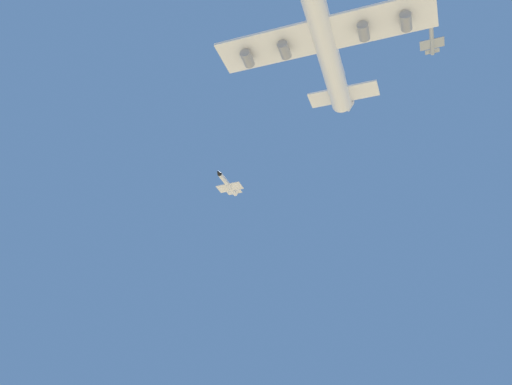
# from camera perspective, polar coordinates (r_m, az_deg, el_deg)

# --- Properties ---
(carrier_jet) EXTENTS (71.65, 58.59, 18.89)m
(carrier_jet) POSITION_cam_1_polar(r_m,az_deg,el_deg) (152.99, 7.10, 16.80)
(carrier_jet) COLOR white
(chase_jet_left_wing) EXTENTS (14.58, 10.18, 4.00)m
(chase_jet_left_wing) POSITION_cam_1_polar(r_m,az_deg,el_deg) (194.89, 18.33, 15.27)
(chase_jet_left_wing) COLOR #999EA3
(chase_jet_right_wing) EXTENTS (14.77, 9.83, 4.00)m
(chase_jet_right_wing) POSITION_cam_1_polar(r_m,az_deg,el_deg) (169.13, -3.04, 0.89)
(chase_jet_right_wing) COLOR silver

